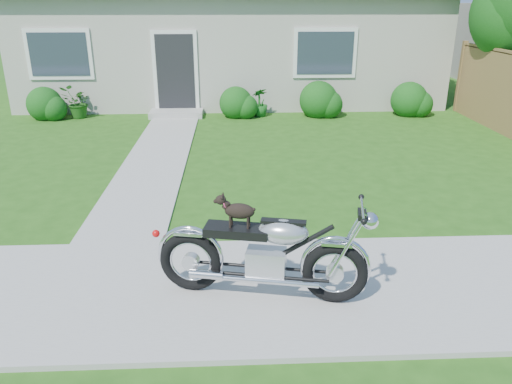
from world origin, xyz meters
TOP-DOWN VIEW (x-y plane):
  - ground at (0.00, 0.00)m, footprint 80.00×80.00m
  - sidewalk at (0.00, 0.00)m, footprint 24.00×2.20m
  - walkway at (-1.50, 5.00)m, footprint 1.20×8.00m
  - house at (-0.00, 11.99)m, footprint 12.60×7.03m
  - shrub_row at (0.94, 8.50)m, footprint 10.58×1.02m
  - potted_plant_left at (-4.07, 8.55)m, footprint 0.97×0.98m
  - potted_plant_right at (0.74, 8.55)m, footprint 0.58×0.58m
  - motorcycle_with_dog at (0.33, -0.19)m, footprint 2.20×0.76m

SIDE VIEW (x-z plane):
  - ground at x=0.00m, z-range 0.00..0.00m
  - walkway at x=-1.50m, z-range 0.00..0.03m
  - sidewalk at x=0.00m, z-range 0.00..0.04m
  - potted_plant_right at x=0.74m, z-range 0.00..0.75m
  - shrub_row at x=0.94m, z-range -0.10..0.91m
  - potted_plant_left at x=-4.07m, z-range 0.00..0.83m
  - motorcycle_with_dog at x=0.33m, z-range -0.02..1.09m
  - house at x=0.00m, z-range -0.09..4.41m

